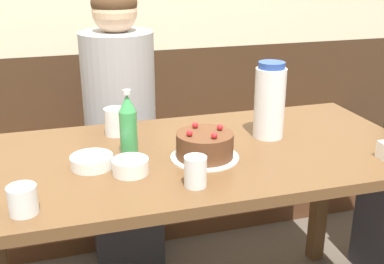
# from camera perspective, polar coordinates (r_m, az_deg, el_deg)

# --- Properties ---
(bench_seat) EXTENTS (2.51, 0.38, 0.48)m
(bench_seat) POSITION_cam_1_polar(r_m,az_deg,el_deg) (2.53, -5.19, -6.03)
(bench_seat) COLOR #56331E
(bench_seat) RESTS_ON ground_plane
(dining_table) EXTENTS (1.48, 0.72, 0.75)m
(dining_table) POSITION_cam_1_polar(r_m,az_deg,el_deg) (1.62, 0.29, -5.54)
(dining_table) COLOR brown
(dining_table) RESTS_ON ground_plane
(birthday_cake) EXTENTS (0.22, 0.22, 0.10)m
(birthday_cake) POSITION_cam_1_polar(r_m,az_deg,el_deg) (1.51, 1.53, -1.65)
(birthday_cake) COLOR white
(birthday_cake) RESTS_ON dining_table
(water_pitcher) EXTENTS (0.11, 0.11, 0.27)m
(water_pitcher) POSITION_cam_1_polar(r_m,az_deg,el_deg) (1.69, 9.19, 3.66)
(water_pitcher) COLOR white
(water_pitcher) RESTS_ON dining_table
(soju_bottle) EXTENTS (0.06, 0.06, 0.21)m
(soju_bottle) POSITION_cam_1_polar(r_m,az_deg,el_deg) (1.54, -7.57, 0.92)
(soju_bottle) COLOR #388E4C
(soju_bottle) RESTS_ON dining_table
(bowl_soup_white) EXTENTS (0.13, 0.13, 0.04)m
(bowl_soup_white) POSITION_cam_1_polar(r_m,az_deg,el_deg) (1.49, -11.79, -3.43)
(bowl_soup_white) COLOR white
(bowl_soup_white) RESTS_ON dining_table
(bowl_rice_small) EXTENTS (0.11, 0.11, 0.04)m
(bowl_rice_small) POSITION_cam_1_polar(r_m,az_deg,el_deg) (1.43, -7.30, -4.04)
(bowl_rice_small) COLOR white
(bowl_rice_small) RESTS_ON dining_table
(glass_water_tall) EXTENTS (0.07, 0.07, 0.07)m
(glass_water_tall) POSITION_cam_1_polar(r_m,az_deg,el_deg) (1.27, -19.43, -7.59)
(glass_water_tall) COLOR silver
(glass_water_tall) RESTS_ON dining_table
(glass_tumbler_short) EXTENTS (0.08, 0.08, 0.10)m
(glass_tumbler_short) POSITION_cam_1_polar(r_m,az_deg,el_deg) (1.73, -9.05, 1.22)
(glass_tumbler_short) COLOR silver
(glass_tumbler_short) RESTS_ON dining_table
(glass_shot_small) EXTENTS (0.06, 0.06, 0.09)m
(glass_shot_small) POSITION_cam_1_polar(r_m,az_deg,el_deg) (1.33, 0.41, -4.70)
(glass_shot_small) COLOR silver
(glass_shot_small) RESTS_ON dining_table
(person_grey_tee) EXTENTS (0.31, 0.34, 1.24)m
(person_grey_tee) POSITION_cam_1_polar(r_m,az_deg,el_deg) (2.17, -8.37, -0.73)
(person_grey_tee) COLOR #33333D
(person_grey_tee) RESTS_ON ground_plane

